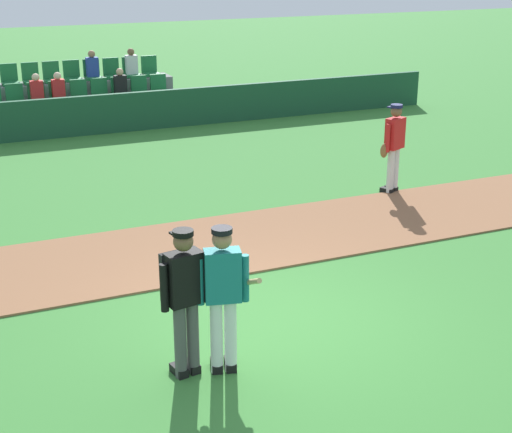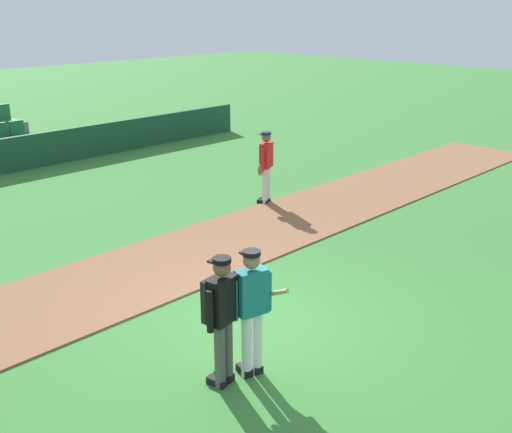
# 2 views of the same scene
# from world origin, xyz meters

# --- Properties ---
(ground_plane) EXTENTS (80.00, 80.00, 0.00)m
(ground_plane) POSITION_xyz_m (0.00, 0.00, 0.00)
(ground_plane) COLOR #387A33
(infield_dirt_path) EXTENTS (28.00, 2.55, 0.03)m
(infield_dirt_path) POSITION_xyz_m (0.00, 2.74, 0.01)
(infield_dirt_path) COLOR brown
(infield_dirt_path) RESTS_ON ground
(dugout_fence) EXTENTS (20.00, 0.16, 1.01)m
(dugout_fence) POSITION_xyz_m (0.00, 11.27, 0.50)
(dugout_fence) COLOR #19472D
(dugout_fence) RESTS_ON ground
(stadium_bleachers) EXTENTS (5.55, 2.10, 1.90)m
(stadium_bleachers) POSITION_xyz_m (0.01, 12.72, 0.50)
(stadium_bleachers) COLOR slate
(stadium_bleachers) RESTS_ON ground
(batter_teal_jersey) EXTENTS (0.61, 0.80, 1.76)m
(batter_teal_jersey) POSITION_xyz_m (-1.03, -0.94, 0.97)
(batter_teal_jersey) COLOR white
(batter_teal_jersey) RESTS_ON ground
(umpire_home_plate) EXTENTS (0.58, 0.36, 1.76)m
(umpire_home_plate) POSITION_xyz_m (-1.44, -0.82, 1.00)
(umpire_home_plate) COLOR #4C4C4C
(umpire_home_plate) RESTS_ON ground
(runner_red_jersey) EXTENTS (0.66, 0.41, 1.76)m
(runner_red_jersey) POSITION_xyz_m (4.42, 4.01, 0.96)
(runner_red_jersey) COLOR silver
(runner_red_jersey) RESTS_ON ground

